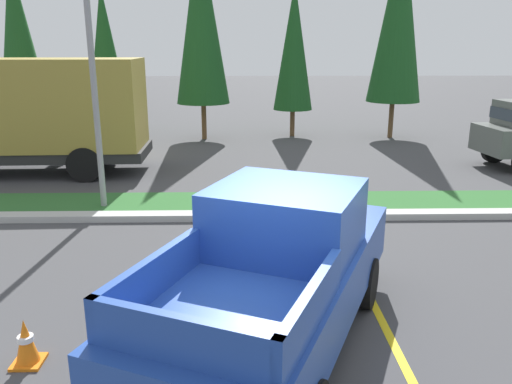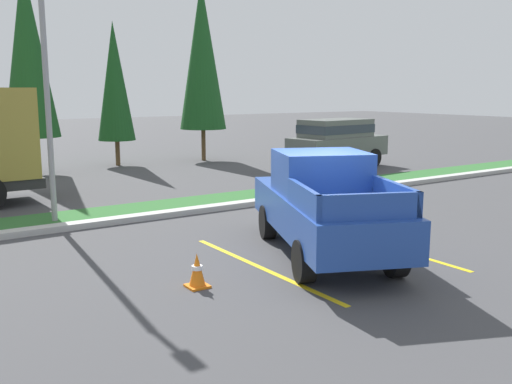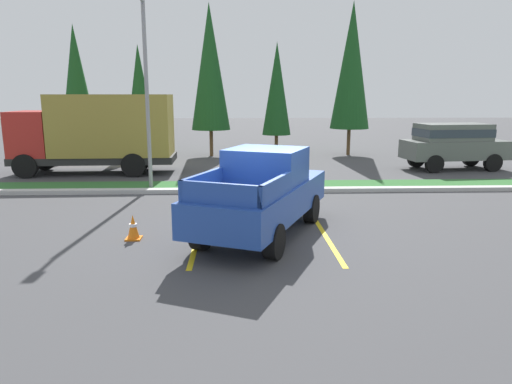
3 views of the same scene
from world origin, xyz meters
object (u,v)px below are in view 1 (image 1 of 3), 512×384
pickup_truck_main (278,273)px  street_light (88,41)px  cypress_tree_leftmost (18,33)px  cypress_tree_rightmost (399,14)px  traffic_cone (26,343)px  cypress_tree_right_inner (294,47)px  cargo_truck_distant (34,112)px  cypress_tree_left_inner (105,49)px  cypress_tree_center (201,16)px

pickup_truck_main → street_light: street_light is taller
cypress_tree_leftmost → pickup_truck_main: bearing=-59.1°
cypress_tree_rightmost → traffic_cone: cypress_tree_rightmost is taller
cypress_tree_right_inner → traffic_cone: size_ratio=10.50×
cypress_tree_right_inner → cypress_tree_rightmost: bearing=-7.0°
street_light → cargo_truck_distant: bearing=127.5°
cypress_tree_left_inner → cypress_tree_center: 4.21m
pickup_truck_main → cypress_tree_center: size_ratio=0.67×
pickup_truck_main → cypress_tree_rightmost: size_ratio=0.66×
cypress_tree_left_inner → cypress_tree_right_inner: 7.71m
cypress_tree_leftmost → traffic_cone: 17.80m
street_light → cypress_tree_leftmost: bearing=119.6°
pickup_truck_main → cargo_truck_distant: (-6.66, 9.54, 0.81)m
pickup_truck_main → cypress_tree_right_inner: bearing=84.2°
cypress_tree_left_inner → cypress_tree_center: size_ratio=0.74×
cargo_truck_distant → street_light: (2.85, -3.71, 2.01)m
cypress_tree_center → cypress_tree_right_inner: size_ratio=1.31×
cargo_truck_distant → cypress_tree_right_inner: cypress_tree_right_inner is taller
street_light → cypress_tree_left_inner: 10.33m
cypress_tree_rightmost → traffic_cone: 18.73m
cargo_truck_distant → street_light: size_ratio=1.04×
pickup_truck_main → cypress_tree_leftmost: 18.72m
cypress_tree_left_inner → traffic_cone: (2.98, -16.23, -3.32)m
cypress_tree_rightmost → cypress_tree_leftmost: bearing=178.9°
pickup_truck_main → cypress_tree_right_inner: (1.64, 16.03, 2.67)m
street_light → cypress_tree_right_inner: bearing=61.9°
street_light → cypress_tree_right_inner: 11.56m
cypress_tree_rightmost → cypress_tree_left_inner: bearing=178.2°
pickup_truck_main → cypress_tree_right_inner: cypress_tree_right_inner is taller
cargo_truck_distant → cypress_tree_left_inner: (0.59, 6.37, 1.76)m
cargo_truck_distant → cypress_tree_leftmost: size_ratio=0.96×
cypress_tree_leftmost → cypress_tree_rightmost: (15.22, -0.30, 0.73)m
cypress_tree_leftmost → cypress_tree_center: size_ratio=0.87×
pickup_truck_main → cypress_tree_left_inner: 17.22m
traffic_cone → cypress_tree_right_inner: bearing=73.9°
cypress_tree_left_inner → cypress_tree_center: bearing=-8.0°
cypress_tree_center → cypress_tree_rightmost: cypress_tree_rightmost is taller
cypress_tree_rightmost → traffic_cone: size_ratio=14.02×
cypress_tree_center → cargo_truck_distant: bearing=-128.2°
cypress_tree_right_inner → traffic_cone: (-4.73, -16.35, -3.42)m
cypress_tree_center → cypress_tree_rightmost: bearing=1.3°
cypress_tree_left_inner → cypress_tree_rightmost: size_ratio=0.73×
cypress_tree_center → cypress_tree_rightmost: 7.83m
pickup_truck_main → cargo_truck_distant: cargo_truck_distant is taller
cypress_tree_leftmost → cypress_tree_right_inner: 11.13m
cypress_tree_rightmost → cypress_tree_center: bearing=-178.7°
pickup_truck_main → cypress_tree_center: cypress_tree_center is taller
cypress_tree_right_inner → traffic_cone: 17.36m
pickup_truck_main → street_light: (-3.80, 5.83, 2.81)m
cypress_tree_right_inner → pickup_truck_main: bearing=-95.8°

